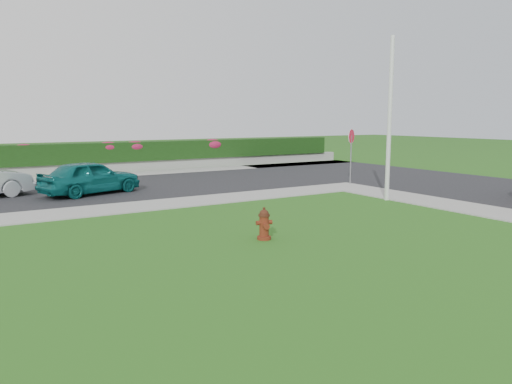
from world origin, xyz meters
TOP-DOWN VIEW (x-y plane):
  - ground at (0.00, 0.00)m, footprint 120.00×120.00m
  - street_far at (-5.00, 14.00)m, footprint 26.00×8.00m
  - sidewalk_far at (-6.00, 9.00)m, footprint 24.00×2.00m
  - curb_corner at (7.00, 9.00)m, footprint 2.00×2.00m
  - sidewalk_beyond at (-1.00, 19.00)m, footprint 34.00×2.00m
  - retaining_wall at (-1.00, 20.50)m, footprint 34.00×0.40m
  - hedge at (-1.00, 20.60)m, footprint 32.00×0.90m
  - fire_hydrant at (-1.35, 2.73)m, footprint 0.43×0.41m
  - sedan_teal at (-3.26, 12.68)m, footprint 4.32×2.77m
  - utility_pole at (5.96, 5.50)m, footprint 0.16×0.16m
  - stop_sign at (7.84, 9.58)m, footprint 0.65×0.31m
  - flower_clump_c at (-4.69, 20.50)m, footprint 1.03×0.66m
  - flower_clump_d at (-0.35, 20.50)m, footprint 1.21×0.78m
  - flower_clump_e at (1.21, 20.50)m, footprint 1.27×0.82m
  - flower_clump_f at (6.20, 20.50)m, footprint 1.40×0.90m

SIDE VIEW (x-z plane):
  - ground at x=0.00m, z-range 0.00..0.00m
  - street_far at x=-5.00m, z-range 0.00..0.04m
  - sidewalk_far at x=-6.00m, z-range 0.00..0.04m
  - curb_corner at x=7.00m, z-range 0.00..0.04m
  - sidewalk_beyond at x=-1.00m, z-range 0.00..0.04m
  - retaining_wall at x=-1.00m, z-range 0.00..0.60m
  - fire_hydrant at x=-1.35m, z-range -0.02..0.81m
  - sedan_teal at x=-3.26m, z-range 0.04..1.41m
  - hedge at x=-1.00m, z-range 0.60..1.70m
  - flower_clump_f at x=6.20m, z-range 1.07..1.77m
  - flower_clump_e at x=1.21m, z-range 1.13..1.77m
  - flower_clump_d at x=-0.35m, z-range 1.16..1.76m
  - flower_clump_c at x=-4.69m, z-range 1.24..1.75m
  - stop_sign at x=7.84m, z-range 0.63..3.23m
  - utility_pole at x=5.96m, z-range 0.00..6.04m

